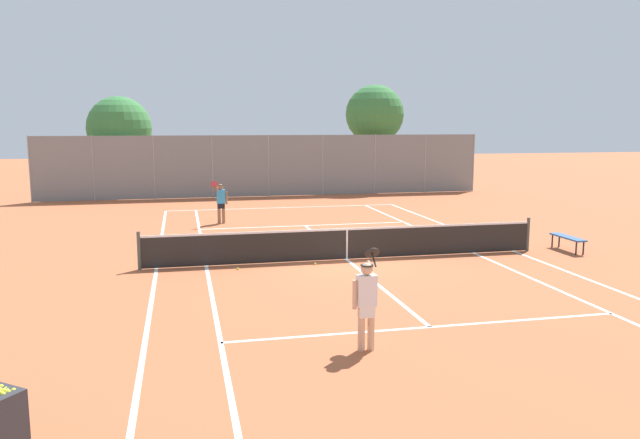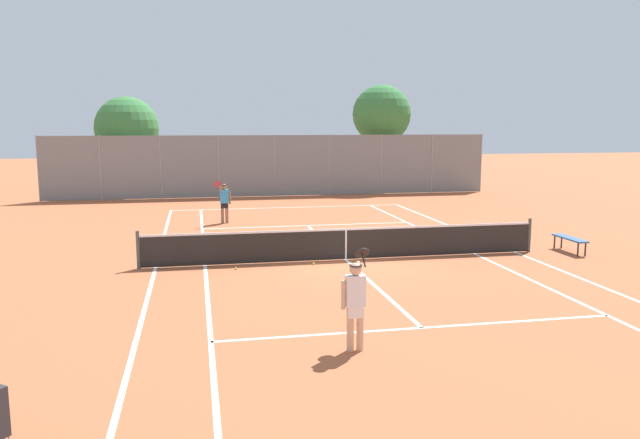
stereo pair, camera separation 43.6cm
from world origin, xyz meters
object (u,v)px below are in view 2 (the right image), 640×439
(tennis_net, at_px, (346,243))
(courtside_bench, at_px, (570,239))
(tree_behind_right, at_px, (382,116))
(tree_behind_left, at_px, (125,131))
(loose_tennis_ball_1, at_px, (313,264))
(loose_tennis_ball_0, at_px, (236,268))
(player_far_left, at_px, (224,201))
(player_near_side, at_px, (355,300))

(tennis_net, xyz_separation_m, courtside_bench, (7.19, -0.28, -0.10))
(tennis_net, relative_size, tree_behind_right, 1.90)
(tennis_net, height_order, tree_behind_left, tree_behind_left)
(loose_tennis_ball_1, relative_size, tree_behind_right, 0.01)
(loose_tennis_ball_1, bearing_deg, tennis_net, 24.79)
(loose_tennis_ball_0, xyz_separation_m, tree_behind_right, (10.08, 19.36, 4.44))
(loose_tennis_ball_1, distance_m, courtside_bench, 8.28)
(player_far_left, bearing_deg, loose_tennis_ball_1, -75.38)
(tree_behind_left, bearing_deg, courtside_bench, -51.49)
(courtside_bench, xyz_separation_m, tree_behind_right, (-0.41, 19.02, 4.06))
(player_far_left, height_order, courtside_bench, player_far_left)
(tree_behind_left, relative_size, tree_behind_right, 0.87)
(courtside_bench, bearing_deg, loose_tennis_ball_1, -178.52)
(loose_tennis_ball_0, height_order, loose_tennis_ball_1, same)
(player_near_side, relative_size, courtside_bench, 1.18)
(tennis_net, relative_size, player_far_left, 6.76)
(tree_behind_left, bearing_deg, loose_tennis_ball_1, -70.07)
(player_far_left, relative_size, loose_tennis_ball_0, 26.88)
(loose_tennis_ball_0, relative_size, courtside_bench, 0.04)
(tree_behind_left, bearing_deg, tree_behind_right, -0.92)
(tennis_net, height_order, player_far_left, player_far_left)
(tennis_net, height_order, loose_tennis_ball_0, tennis_net)
(loose_tennis_ball_0, bearing_deg, tennis_net, 10.71)
(tree_behind_right, bearing_deg, courtside_bench, -88.76)
(tennis_net, bearing_deg, tree_behind_right, 70.11)
(player_near_side, bearing_deg, tree_behind_right, 72.15)
(loose_tennis_ball_0, distance_m, tree_behind_left, 20.51)
(tennis_net, distance_m, loose_tennis_ball_0, 3.39)
(loose_tennis_ball_0, xyz_separation_m, courtside_bench, (10.49, 0.34, 0.38))
(player_far_left, xyz_separation_m, tree_behind_right, (9.99, 11.05, 3.55))
(player_near_side, relative_size, loose_tennis_ball_0, 26.88)
(player_near_side, xyz_separation_m, courtside_bench, (8.80, 7.05, -0.52))
(player_far_left, bearing_deg, loose_tennis_ball_0, -90.62)
(player_near_side, xyz_separation_m, tree_behind_left, (-6.52, 26.31, 2.69))
(tennis_net, distance_m, player_near_side, 7.52)
(player_far_left, xyz_separation_m, tree_behind_left, (-4.93, 11.29, 2.69))
(courtside_bench, relative_size, tree_behind_right, 0.24)
(tennis_net, distance_m, player_far_left, 8.34)
(courtside_bench, bearing_deg, player_near_side, -141.32)
(tree_behind_left, bearing_deg, player_far_left, -66.43)
(tree_behind_left, xyz_separation_m, tree_behind_right, (14.92, -0.24, 0.86))
(tennis_net, relative_size, player_near_side, 6.76)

